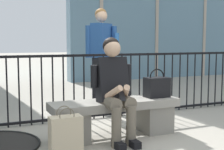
% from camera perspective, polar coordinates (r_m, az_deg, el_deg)
% --- Properties ---
extents(ground_plane, '(60.00, 60.00, 0.00)m').
position_cam_1_polar(ground_plane, '(3.99, 0.59, -10.91)').
color(ground_plane, '#A8A091').
extents(stone_bench, '(1.60, 0.44, 0.45)m').
position_cam_1_polar(stone_bench, '(3.92, 0.59, -7.12)').
color(stone_bench, gray).
rests_on(stone_bench, ground).
extents(seated_person_with_phone, '(0.52, 0.66, 1.21)m').
position_cam_1_polar(seated_person_with_phone, '(3.71, 0.46, -1.92)').
color(seated_person_with_phone, '#6B6051').
rests_on(seated_person_with_phone, ground).
extents(handbag_on_bench, '(0.30, 0.19, 0.37)m').
position_cam_1_polar(handbag_on_bench, '(4.12, 8.02, -2.10)').
color(handbag_on_bench, black).
rests_on(handbag_on_bench, stone_bench).
extents(shopping_bag, '(0.33, 0.17, 0.50)m').
position_cam_1_polar(shopping_bag, '(3.35, -8.29, -10.62)').
color(shopping_bag, beige).
rests_on(shopping_bag, ground).
extents(bystander_further_back, '(0.55, 0.42, 1.71)m').
position_cam_1_polar(bystander_further_back, '(5.32, -1.90, 4.29)').
color(bystander_further_back, black).
rests_on(bystander_further_back, ground).
extents(plaza_railing, '(8.87, 0.04, 0.98)m').
position_cam_1_polar(plaza_railing, '(4.74, -4.15, -2.05)').
color(plaza_railing, black).
rests_on(plaza_railing, ground).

